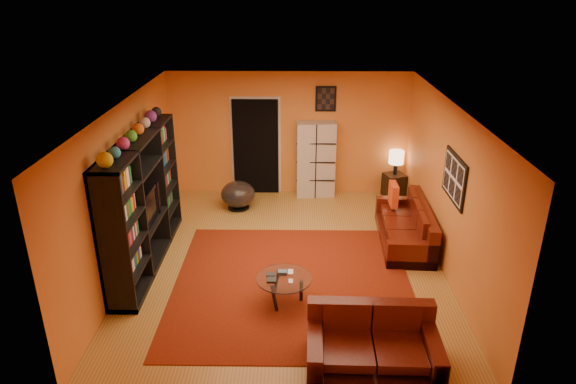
{
  "coord_description": "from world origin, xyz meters",
  "views": [
    {
      "loc": [
        0.12,
        -7.38,
        4.33
      ],
      "look_at": [
        0.02,
        0.1,
        1.19
      ],
      "focal_mm": 32.0,
      "sensor_mm": 36.0,
      "label": 1
    }
  ],
  "objects_px": {
    "bowl_chair": "(238,194)",
    "side_table": "(394,185)",
    "sofa": "(409,227)",
    "storage_cabinet": "(316,160)",
    "coffee_table": "(284,281)",
    "entertainment_unit": "(143,202)",
    "tv": "(145,208)",
    "table_lamp": "(396,158)",
    "loveseat": "(372,344)"
  },
  "relations": [
    {
      "from": "tv",
      "to": "storage_cabinet",
      "type": "bearing_deg",
      "value": -43.93
    },
    {
      "from": "sofa",
      "to": "side_table",
      "type": "bearing_deg",
      "value": 89.81
    },
    {
      "from": "entertainment_unit",
      "to": "sofa",
      "type": "relative_size",
      "value": 1.5
    },
    {
      "from": "sofa",
      "to": "storage_cabinet",
      "type": "bearing_deg",
      "value": 129.57
    },
    {
      "from": "coffee_table",
      "to": "bowl_chair",
      "type": "relative_size",
      "value": 1.15
    },
    {
      "from": "sofa",
      "to": "coffee_table",
      "type": "relative_size",
      "value": 2.53
    },
    {
      "from": "entertainment_unit",
      "to": "loveseat",
      "type": "bearing_deg",
      "value": -35.92
    },
    {
      "from": "side_table",
      "to": "table_lamp",
      "type": "height_order",
      "value": "table_lamp"
    },
    {
      "from": "entertainment_unit",
      "to": "sofa",
      "type": "height_order",
      "value": "entertainment_unit"
    },
    {
      "from": "tv",
      "to": "side_table",
      "type": "height_order",
      "value": "tv"
    },
    {
      "from": "table_lamp",
      "to": "sofa",
      "type": "bearing_deg",
      "value": -92.95
    },
    {
      "from": "loveseat",
      "to": "storage_cabinet",
      "type": "height_order",
      "value": "storage_cabinet"
    },
    {
      "from": "sofa",
      "to": "storage_cabinet",
      "type": "xyz_separation_m",
      "value": [
        -1.57,
        2.1,
        0.51
      ]
    },
    {
      "from": "sofa",
      "to": "bowl_chair",
      "type": "xyz_separation_m",
      "value": [
        -3.14,
        1.39,
        0.01
      ]
    },
    {
      "from": "side_table",
      "to": "table_lamp",
      "type": "distance_m",
      "value": 0.62
    },
    {
      "from": "side_table",
      "to": "entertainment_unit",
      "type": "bearing_deg",
      "value": -148.64
    },
    {
      "from": "storage_cabinet",
      "to": "side_table",
      "type": "bearing_deg",
      "value": -6.0
    },
    {
      "from": "tv",
      "to": "storage_cabinet",
      "type": "distance_m",
      "value": 4.02
    },
    {
      "from": "side_table",
      "to": "sofa",
      "type": "bearing_deg",
      "value": -92.95
    },
    {
      "from": "entertainment_unit",
      "to": "tv",
      "type": "distance_m",
      "value": 0.12
    },
    {
      "from": "tv",
      "to": "storage_cabinet",
      "type": "xyz_separation_m",
      "value": [
        2.79,
        2.89,
        -0.19
      ]
    },
    {
      "from": "sofa",
      "to": "coffee_table",
      "type": "height_order",
      "value": "sofa"
    },
    {
      "from": "sofa",
      "to": "bowl_chair",
      "type": "height_order",
      "value": "sofa"
    },
    {
      "from": "tv",
      "to": "sofa",
      "type": "xyz_separation_m",
      "value": [
        4.36,
        0.79,
        -0.7
      ]
    },
    {
      "from": "storage_cabinet",
      "to": "table_lamp",
      "type": "height_order",
      "value": "storage_cabinet"
    },
    {
      "from": "storage_cabinet",
      "to": "side_table",
      "type": "distance_m",
      "value": 1.77
    },
    {
      "from": "entertainment_unit",
      "to": "storage_cabinet",
      "type": "height_order",
      "value": "entertainment_unit"
    },
    {
      "from": "entertainment_unit",
      "to": "loveseat",
      "type": "relative_size",
      "value": 1.9
    },
    {
      "from": "loveseat",
      "to": "side_table",
      "type": "xyz_separation_m",
      "value": [
        1.18,
        5.17,
        -0.03
      ]
    },
    {
      "from": "coffee_table",
      "to": "side_table",
      "type": "height_order",
      "value": "side_table"
    },
    {
      "from": "entertainment_unit",
      "to": "table_lamp",
      "type": "distance_m",
      "value": 5.29
    },
    {
      "from": "bowl_chair",
      "to": "table_lamp",
      "type": "height_order",
      "value": "table_lamp"
    },
    {
      "from": "tv",
      "to": "table_lamp",
      "type": "height_order",
      "value": "tv"
    },
    {
      "from": "entertainment_unit",
      "to": "storage_cabinet",
      "type": "relative_size",
      "value": 1.87
    },
    {
      "from": "sofa",
      "to": "table_lamp",
      "type": "relative_size",
      "value": 3.89
    },
    {
      "from": "loveseat",
      "to": "coffee_table",
      "type": "distance_m",
      "value": 1.66
    },
    {
      "from": "tv",
      "to": "loveseat",
      "type": "relative_size",
      "value": 0.6
    },
    {
      "from": "bowl_chair",
      "to": "storage_cabinet",
      "type": "bearing_deg",
      "value": 24.38
    },
    {
      "from": "bowl_chair",
      "to": "side_table",
      "type": "relative_size",
      "value": 1.38
    },
    {
      "from": "coffee_table",
      "to": "table_lamp",
      "type": "bearing_deg",
      "value": 60.01
    },
    {
      "from": "storage_cabinet",
      "to": "sofa",
      "type": "bearing_deg",
      "value": -57.48
    },
    {
      "from": "coffee_table",
      "to": "storage_cabinet",
      "type": "xyz_separation_m",
      "value": [
        0.58,
        3.96,
        0.45
      ]
    },
    {
      "from": "storage_cabinet",
      "to": "bowl_chair",
      "type": "height_order",
      "value": "storage_cabinet"
    },
    {
      "from": "bowl_chair",
      "to": "loveseat",
      "type": "bearing_deg",
      "value": -65.29
    },
    {
      "from": "tv",
      "to": "table_lamp",
      "type": "xyz_separation_m",
      "value": [
        4.46,
        2.84,
        -0.13
      ]
    },
    {
      "from": "tv",
      "to": "side_table",
      "type": "relative_size",
      "value": 1.89
    },
    {
      "from": "entertainment_unit",
      "to": "loveseat",
      "type": "xyz_separation_m",
      "value": [
        3.33,
        -2.42,
        -0.77
      ]
    },
    {
      "from": "loveseat",
      "to": "bowl_chair",
      "type": "relative_size",
      "value": 2.29
    },
    {
      "from": "sofa",
      "to": "table_lamp",
      "type": "height_order",
      "value": "table_lamp"
    },
    {
      "from": "sofa",
      "to": "loveseat",
      "type": "xyz_separation_m",
      "value": [
        -1.07,
        -3.12,
        -0.0
      ]
    }
  ]
}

